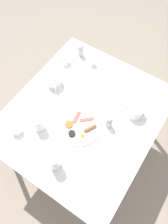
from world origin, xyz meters
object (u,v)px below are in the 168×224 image
object	(u,v)px
creamer_jug	(92,62)
knife_by_plate	(111,84)
teacup_with_saucer_right	(65,61)
teacup_with_saucer_left	(17,130)
salt_grinder	(109,122)
fork_by_plate	(125,157)
pepper_grinder	(81,50)
teapot_near	(135,110)
spoon_for_tea	(156,96)
water_glass_tall	(54,162)
breakfast_plate	(80,127)
water_glass_short	(38,124)
teapot_far	(53,80)

from	to	relation	value
creamer_jug	knife_by_plate	distance (m)	0.25
teacup_with_saucer_right	teacup_with_saucer_left	bearing A→B (deg)	97.31
salt_grinder	fork_by_plate	distance (m)	0.26
pepper_grinder	knife_by_plate	world-z (taller)	pepper_grinder
teapot_near	spoon_for_tea	distance (m)	0.24
water_glass_tall	spoon_for_tea	distance (m)	0.91
teacup_with_saucer_left	salt_grinder	size ratio (longest dim) A/B	1.27
teapot_near	salt_grinder	xyz separation A→B (m)	(0.11, 0.19, 0.01)
breakfast_plate	water_glass_short	xyz separation A→B (m)	(0.23, 0.15, 0.06)
salt_grinder	fork_by_plate	world-z (taller)	salt_grinder
breakfast_plate	spoon_for_tea	size ratio (longest dim) A/B	1.77
teacup_with_saucer_right	creamer_jug	size ratio (longest dim) A/B	1.92
breakfast_plate	teacup_with_saucer_right	distance (m)	0.60
teapot_near	knife_by_plate	distance (m)	0.30
teacup_with_saucer_right	spoon_for_tea	size ratio (longest dim) A/B	0.89
teacup_with_saucer_left	teapot_far	bearing A→B (deg)	-85.14
salt_grinder	knife_by_plate	bearing A→B (deg)	-62.59
fork_by_plate	spoon_for_tea	xyz separation A→B (m)	(0.03, -0.55, 0.00)
teapot_near	teapot_far	world-z (taller)	same
pepper_grinder	fork_by_plate	world-z (taller)	pepper_grinder
pepper_grinder	salt_grinder	size ratio (longest dim) A/B	1.00
water_glass_tall	fork_by_plate	size ratio (longest dim) A/B	0.92
spoon_for_tea	teapot_near	bearing A→B (deg)	72.29
breakfast_plate	creamer_jug	distance (m)	0.59
teacup_with_saucer_left	water_glass_short	xyz separation A→B (m)	(-0.11, -0.11, 0.04)
teacup_with_saucer_right	breakfast_plate	bearing A→B (deg)	135.50
fork_by_plate	salt_grinder	bearing A→B (deg)	-33.57
teapot_far	water_glass_short	xyz separation A→B (m)	(-0.15, 0.36, 0.02)
teapot_far	water_glass_short	distance (m)	0.39
teacup_with_saucer_right	knife_by_plate	xyz separation A→B (m)	(-0.43, -0.02, -0.02)
teacup_with_saucer_left	spoon_for_tea	distance (m)	1.06
teapot_near	teapot_far	xyz separation A→B (m)	(0.65, 0.11, 0.00)
teacup_with_saucer_right	water_glass_short	bearing A→B (deg)	108.92
water_glass_short	spoon_for_tea	world-z (taller)	water_glass_short
teapot_near	fork_by_plate	world-z (taller)	teapot_near
breakfast_plate	pepper_grinder	distance (m)	0.68
salt_grinder	spoon_for_tea	world-z (taller)	salt_grinder
water_glass_tall	water_glass_short	distance (m)	0.30
breakfast_plate	water_glass_tall	size ratio (longest dim) A/B	1.96
breakfast_plate	teapot_far	distance (m)	0.44
breakfast_plate	knife_by_plate	world-z (taller)	breakfast_plate
knife_by_plate	teacup_with_saucer_right	bearing A→B (deg)	3.32
pepper_grinder	teapot_far	bearing A→B (deg)	88.33
teacup_with_saucer_left	teacup_with_saucer_right	xyz separation A→B (m)	(0.09, -0.69, -0.00)
teapot_far	pepper_grinder	xyz separation A→B (m)	(-0.01, -0.36, 0.01)
water_glass_short	knife_by_plate	distance (m)	0.64
teacup_with_saucer_right	salt_grinder	world-z (taller)	salt_grinder
breakfast_plate	teapot_far	bearing A→B (deg)	-28.55
spoon_for_tea	knife_by_plate	bearing A→B (deg)	15.62
teacup_with_saucer_left	water_glass_tall	distance (m)	0.37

